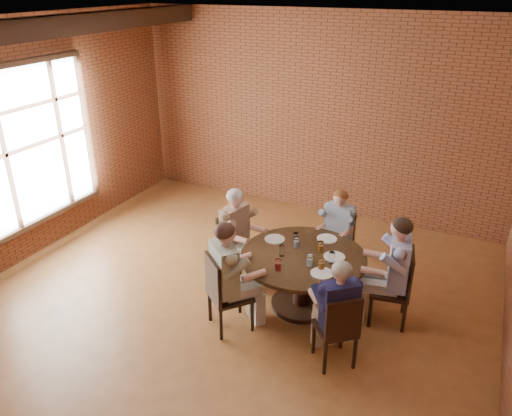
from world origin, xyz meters
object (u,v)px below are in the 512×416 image
at_px(diner_a, 392,271).
at_px(diner_e, 336,313).
at_px(dining_table, 303,271).
at_px(chair_b, 338,239).
at_px(diner_d, 230,277).
at_px(chair_c, 234,244).
at_px(diner_b, 337,233).
at_px(smartphone, 321,276).
at_px(chair_d, 223,291).
at_px(diner_c, 238,236).
at_px(chair_a, 398,285).
at_px(chair_e, 338,328).

bearing_deg(diner_a, diner_e, -31.18).
xyz_separation_m(dining_table, chair_b, (0.14, 1.06, -0.04)).
bearing_deg(diner_d, chair_c, -23.63).
height_order(diner_b, smartphone, diner_b).
relative_size(chair_b, diner_e, 0.70).
height_order(chair_b, diner_e, diner_e).
distance_m(diner_a, chair_c, 2.16).
bearing_deg(chair_c, chair_d, -144.67).
distance_m(diner_b, diner_c, 1.37).
height_order(chair_a, diner_b, diner_b).
bearing_deg(diner_a, chair_b, -144.29).
bearing_deg(chair_d, smartphone, -116.03).
xyz_separation_m(chair_d, smartphone, (1.04, 0.45, 0.23)).
bearing_deg(chair_c, diner_e, -106.91).
relative_size(diner_a, diner_c, 1.05).
distance_m(diner_c, chair_e, 2.07).
distance_m(chair_d, diner_d, 0.20).
xyz_separation_m(chair_c, diner_e, (1.78, -1.06, 0.13)).
bearing_deg(chair_e, chair_b, -113.43).
bearing_deg(chair_d, diner_b, -73.94).
bearing_deg(chair_e, dining_table, -90.00).
xyz_separation_m(dining_table, chair_d, (-0.69, -0.80, -0.01)).
xyz_separation_m(diner_b, diner_c, (-1.16, -0.73, 0.04)).
bearing_deg(chair_a, diner_d, -72.28).
distance_m(diner_a, chair_e, 1.10).
bearing_deg(chair_a, chair_b, -140.97).
xyz_separation_m(chair_a, chair_e, (-0.41, -1.05, -0.03)).
xyz_separation_m(chair_e, diner_e, (-0.05, 0.06, 0.14)).
bearing_deg(diner_e, smartphone, -93.75).
xyz_separation_m(chair_a, diner_a, (-0.09, -0.02, 0.17)).
distance_m(diner_a, diner_b, 1.21).
bearing_deg(dining_table, chair_a, 10.39).
height_order(chair_b, diner_d, diner_d).
bearing_deg(diner_e, diner_a, -151.19).
xyz_separation_m(chair_b, diner_e, (0.53, -1.84, 0.15)).
bearing_deg(chair_e, chair_c, -71.79).
distance_m(chair_d, smartphone, 1.15).
bearing_deg(diner_d, diner_c, -27.13).
bearing_deg(chair_b, diner_a, -36.48).
xyz_separation_m(diner_b, diner_e, (0.54, -1.77, 0.01)).
height_order(chair_c, chair_d, chair_d).
xyz_separation_m(diner_b, diner_d, (-0.76, -1.72, 0.07)).
bearing_deg(chair_a, diner_e, -35.35).
relative_size(dining_table, diner_b, 1.24).
xyz_separation_m(dining_table, chair_c, (-1.11, 0.27, -0.02)).
bearing_deg(chair_c, diner_c, -90.00).
xyz_separation_m(dining_table, diner_a, (1.04, 0.19, 0.16)).
height_order(dining_table, chair_c, chair_c).
xyz_separation_m(chair_a, chair_d, (-1.82, -1.01, -0.00)).
distance_m(dining_table, smartphone, 0.55).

